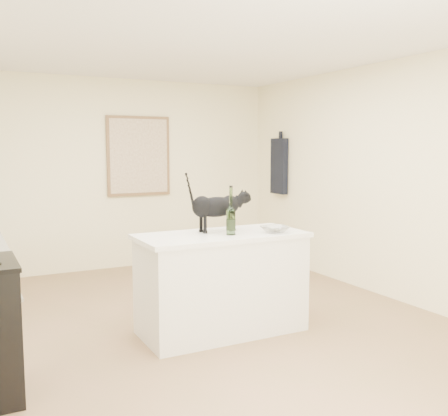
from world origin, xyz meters
TOP-DOWN VIEW (x-y plane):
  - floor at (0.00, 0.00)m, footprint 5.50×5.50m
  - ceiling at (0.00, 0.00)m, footprint 5.50×5.50m
  - wall_back at (0.00, 2.75)m, footprint 4.50×0.00m
  - wall_right at (2.25, 0.00)m, footprint 0.00×5.50m
  - island_base at (0.10, -0.20)m, footprint 1.44×0.67m
  - island_top at (0.10, -0.20)m, footprint 1.50×0.70m
  - artwork_frame at (0.30, 2.72)m, footprint 0.90×0.03m
  - artwork_canvas at (0.30, 2.70)m, footprint 0.82×0.00m
  - hanging_garment at (2.19, 2.05)m, footprint 0.08×0.34m
  - black_cat at (0.11, -0.08)m, footprint 0.58×0.17m
  - wine_bottle at (0.14, -0.30)m, footprint 0.09×0.09m
  - glass_bowl at (0.55, -0.37)m, footprint 0.24×0.24m

SIDE VIEW (x-z plane):
  - floor at x=0.00m, z-range 0.00..0.00m
  - island_base at x=0.10m, z-range 0.00..0.86m
  - island_top at x=0.10m, z-range 0.86..0.90m
  - glass_bowl at x=0.55m, z-range 0.90..0.96m
  - wine_bottle at x=0.14m, z-range 0.90..1.28m
  - black_cat at x=0.11m, z-range 0.90..1.30m
  - wall_back at x=0.00m, z-range -0.95..3.55m
  - wall_right at x=2.25m, z-range -1.45..4.05m
  - hanging_garment at x=2.19m, z-range 1.00..1.80m
  - artwork_frame at x=0.30m, z-range 1.00..2.10m
  - artwork_canvas at x=0.30m, z-range 1.04..2.06m
  - ceiling at x=0.00m, z-range 2.60..2.60m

